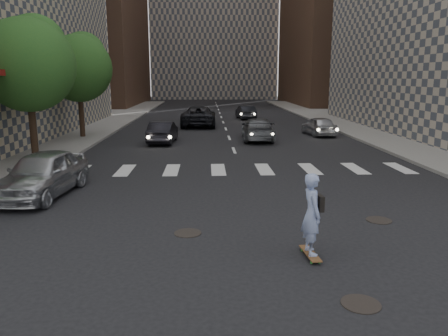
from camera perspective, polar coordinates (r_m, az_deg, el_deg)
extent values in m
plane|color=black|center=(10.33, 6.31, -10.64)|extent=(160.00, 160.00, 0.00)
cube|color=gray|center=(32.41, -26.03, 3.80)|extent=(13.00, 80.00, 0.15)
cube|color=gray|center=(33.72, 26.08, 4.06)|extent=(13.00, 80.00, 0.15)
cube|color=black|center=(26.72, 26.23, 6.48)|extent=(0.30, 18.00, 4.00)
cylinder|color=#382619|center=(22.07, -23.65, 4.64)|extent=(0.32, 0.32, 2.80)
sphere|color=#1A4E20|center=(21.95, -24.29, 12.16)|extent=(4.20, 4.20, 4.20)
sphere|color=#1A4E20|center=(22.48, -23.42, 14.50)|extent=(2.80, 2.80, 2.80)
cylinder|color=#382619|center=(29.63, -18.12, 6.64)|extent=(0.32, 0.32, 2.80)
sphere|color=#1A4E20|center=(29.54, -18.48, 12.24)|extent=(4.20, 4.20, 4.20)
sphere|color=#1A4E20|center=(30.10, -17.90, 13.98)|extent=(2.80, 2.80, 2.80)
cylinder|color=black|center=(8.41, 17.44, -16.57)|extent=(0.70, 0.70, 0.02)
cylinder|color=black|center=(11.35, -4.76, -8.45)|extent=(0.70, 0.70, 0.02)
cylinder|color=black|center=(13.01, 19.58, -6.44)|extent=(0.70, 0.70, 0.02)
cube|color=brown|center=(10.06, 11.19, -10.88)|extent=(0.32, 0.98, 0.02)
cylinder|color=green|center=(9.76, 11.33, -11.99)|extent=(0.04, 0.07, 0.06)
cylinder|color=green|center=(9.81, 12.30, -11.90)|extent=(0.04, 0.07, 0.06)
cylinder|color=green|center=(10.36, 10.12, -10.50)|extent=(0.04, 0.07, 0.06)
cylinder|color=green|center=(10.41, 11.04, -10.43)|extent=(0.04, 0.07, 0.06)
imported|color=#959CD9|center=(9.75, 11.41, -5.89)|extent=(0.49, 0.70, 1.81)
cube|color=black|center=(9.79, 12.44, -4.49)|extent=(0.13, 0.31, 0.34)
imported|color=#B0B2B7|center=(15.81, -22.64, -0.68)|extent=(2.30, 4.64, 1.52)
imported|color=black|center=(26.71, -7.98, 4.66)|extent=(1.61, 4.02, 1.30)
imported|color=#525459|center=(27.69, 4.41, 5.08)|extent=(2.20, 4.89, 1.39)
imported|color=black|center=(35.58, -3.33, 6.76)|extent=(2.75, 5.81, 1.60)
imported|color=silver|center=(30.60, 12.30, 5.40)|extent=(1.88, 3.93, 1.30)
imported|color=black|center=(41.73, 2.84, 7.29)|extent=(1.78, 4.01, 1.28)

